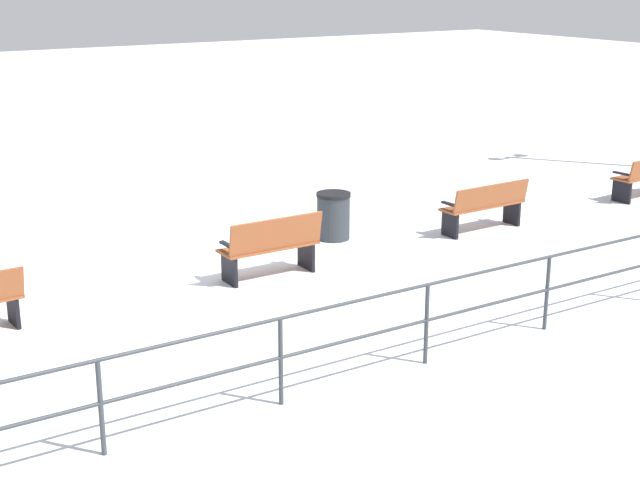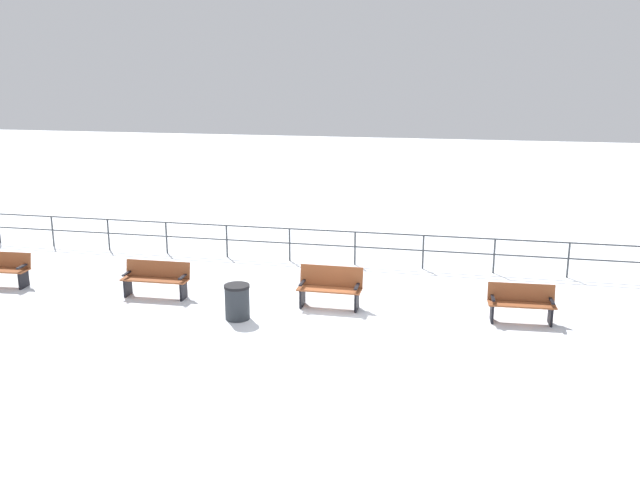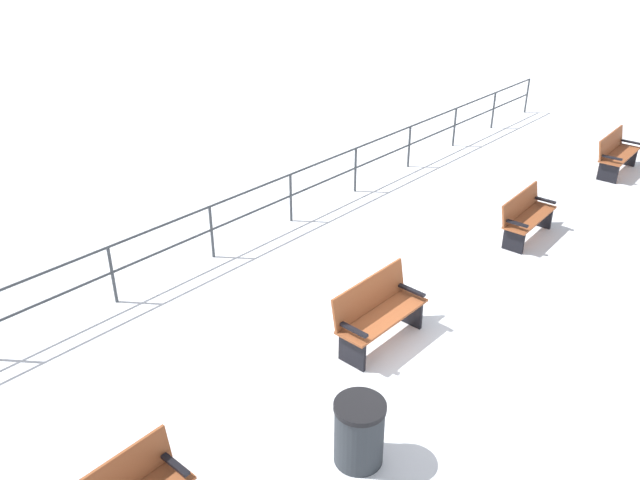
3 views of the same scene
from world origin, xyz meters
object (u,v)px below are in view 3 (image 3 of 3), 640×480
(bench_third, at_px, (378,312))
(trash_bin, at_px, (359,432))
(bench_fourth, at_px, (526,215))
(bench_fifth, at_px, (616,153))

(bench_third, relative_size, trash_bin, 1.89)
(bench_third, bearing_deg, trash_bin, -57.33)
(bench_third, distance_m, trash_bin, 2.22)
(bench_fourth, relative_size, trash_bin, 1.86)
(bench_fifth, bearing_deg, trash_bin, -86.72)
(bench_fourth, xyz_separation_m, trash_bin, (1.15, -6.17, -0.04))
(bench_third, height_order, trash_bin, bench_third)
(trash_bin, bearing_deg, bench_third, 122.64)
(bench_third, xyz_separation_m, bench_fifth, (0.04, 8.61, -0.03))
(bench_fifth, bearing_deg, bench_fourth, -92.98)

